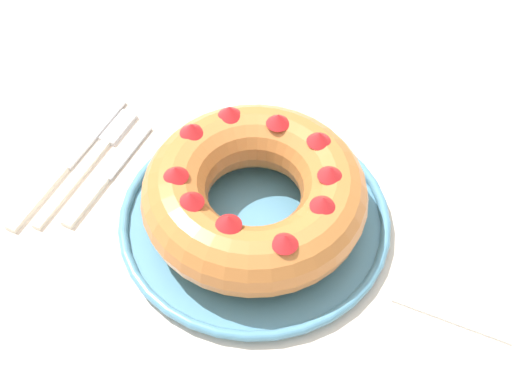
{
  "coord_description": "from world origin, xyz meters",
  "views": [
    {
      "loc": [
        0.23,
        -0.47,
        1.45
      ],
      "look_at": [
        0.01,
        0.0,
        0.79
      ],
      "focal_mm": 50.0,
      "sensor_mm": 36.0,
      "label": 1
    }
  ],
  "objects_px": {
    "serving_dish": "(256,217)",
    "napkin": "(463,288)",
    "fork": "(93,158)",
    "serving_knife": "(62,169)",
    "cake_knife": "(103,180)",
    "bundt_cake": "(256,191)"
  },
  "relations": [
    {
      "from": "fork",
      "to": "cake_knife",
      "type": "xyz_separation_m",
      "value": [
        0.03,
        -0.03,
        0.0
      ]
    },
    {
      "from": "bundt_cake",
      "to": "serving_knife",
      "type": "xyz_separation_m",
      "value": [
        -0.27,
        -0.04,
        -0.06
      ]
    },
    {
      "from": "serving_dish",
      "to": "napkin",
      "type": "xyz_separation_m",
      "value": [
        0.26,
        0.02,
        -0.01
      ]
    },
    {
      "from": "fork",
      "to": "cake_knife",
      "type": "relative_size",
      "value": 1.16
    },
    {
      "from": "serving_dish",
      "to": "napkin",
      "type": "relative_size",
      "value": 2.34
    },
    {
      "from": "serving_dish",
      "to": "fork",
      "type": "distance_m",
      "value": 0.24
    },
    {
      "from": "serving_knife",
      "to": "fork",
      "type": "bearing_deg",
      "value": 49.07
    },
    {
      "from": "serving_dish",
      "to": "bundt_cake",
      "type": "xyz_separation_m",
      "value": [
        -0.0,
        -0.0,
        0.05
      ]
    },
    {
      "from": "serving_dish",
      "to": "cake_knife",
      "type": "height_order",
      "value": "serving_dish"
    },
    {
      "from": "cake_knife",
      "to": "napkin",
      "type": "distance_m",
      "value": 0.47
    },
    {
      "from": "serving_dish",
      "to": "bundt_cake",
      "type": "height_order",
      "value": "bundt_cake"
    },
    {
      "from": "fork",
      "to": "serving_knife",
      "type": "xyz_separation_m",
      "value": [
        -0.03,
        -0.03,
        0.0
      ]
    },
    {
      "from": "fork",
      "to": "cake_knife",
      "type": "bearing_deg",
      "value": -41.34
    },
    {
      "from": "bundt_cake",
      "to": "serving_knife",
      "type": "bearing_deg",
      "value": -172.3
    },
    {
      "from": "serving_knife",
      "to": "cake_knife",
      "type": "height_order",
      "value": "same"
    },
    {
      "from": "serving_dish",
      "to": "napkin",
      "type": "bearing_deg",
      "value": 3.47
    },
    {
      "from": "bundt_cake",
      "to": "cake_knife",
      "type": "xyz_separation_m",
      "value": [
        -0.21,
        -0.03,
        -0.06
      ]
    },
    {
      "from": "bundt_cake",
      "to": "fork",
      "type": "distance_m",
      "value": 0.25
    },
    {
      "from": "serving_knife",
      "to": "napkin",
      "type": "distance_m",
      "value": 0.53
    },
    {
      "from": "fork",
      "to": "serving_knife",
      "type": "bearing_deg",
      "value": -129.31
    },
    {
      "from": "napkin",
      "to": "cake_knife",
      "type": "bearing_deg",
      "value": -174.66
    },
    {
      "from": "fork",
      "to": "serving_knife",
      "type": "distance_m",
      "value": 0.04
    }
  ]
}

